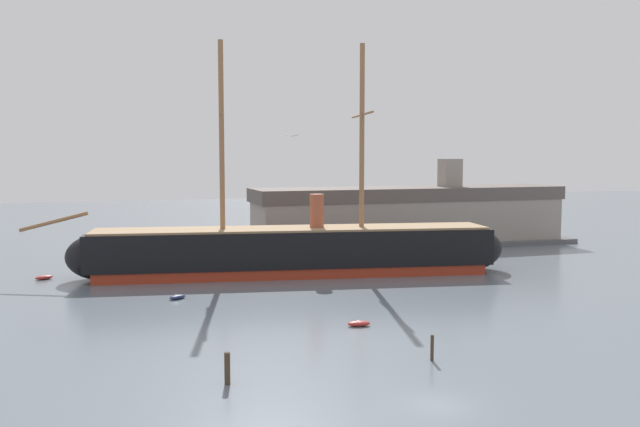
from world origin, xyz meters
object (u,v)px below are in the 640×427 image
mooring_piling_left_pair (432,348)px  dinghy_alongside_bow (177,297)px  mooring_piling_nearest (227,368)px  dockside_warehouse_right (410,216)px  tall_ship (293,250)px  motorboat_distant_centre (244,250)px  dinghy_far_left (44,277)px  motorboat_far_right (457,256)px  dinghy_near_centre (359,324)px  seagull_in_flight (292,136)px

mooring_piling_left_pair → dinghy_alongside_bow: bearing=120.1°
mooring_piling_nearest → dockside_warehouse_right: 72.77m
tall_ship → motorboat_distant_centre: (-2.64, 19.04, -2.51)m
tall_ship → mooring_piling_nearest: (-15.33, -38.43, -2.09)m
tall_ship → dinghy_far_left: bearing=168.2°
tall_ship → mooring_piling_left_pair: tall_ship is taller
tall_ship → motorboat_far_right: size_ratio=15.28×
dinghy_far_left → mooring_piling_nearest: 47.27m
dinghy_near_centre → mooring_piling_nearest: (-13.97, -11.53, 0.85)m
dinghy_far_left → motorboat_distant_centre: (27.83, 12.69, 0.42)m
dinghy_near_centre → seagull_in_flight: (-6.57, -1.36, 16.78)m
dinghy_near_centre → motorboat_far_right: motorboat_far_right is taller
dinghy_far_left → motorboat_distant_centre: bearing=24.5°
dinghy_alongside_bow → mooring_piling_left_pair: 32.00m
dinghy_alongside_bow → seagull_in_flight: 25.81m
mooring_piling_nearest → motorboat_far_right: bearing=45.8°
dockside_warehouse_right → seagull_in_flight: size_ratio=59.62×
tall_ship → motorboat_far_right: bearing=9.3°
motorboat_distant_centre → mooring_piling_left_pair: bearing=-87.1°
motorboat_distant_centre → seagull_in_flight: (-5.30, -47.30, 16.35)m
dinghy_near_centre → mooring_piling_nearest: 18.13m
tall_ship → dinghy_far_left: size_ratio=25.87×
motorboat_far_right → motorboat_distant_centre: size_ratio=0.86×
dinghy_near_centre → mooring_piling_nearest: mooring_piling_nearest is taller
dockside_warehouse_right → tall_ship: bearing=-141.7°
tall_ship → mooring_piling_nearest: tall_ship is taller
motorboat_distant_centre → dockside_warehouse_right: size_ratio=0.08×
dinghy_near_centre → mooring_piling_nearest: bearing=-140.5°
dinghy_near_centre → motorboat_distant_centre: motorboat_distant_centre is taller
tall_ship → dinghy_far_left: tall_ship is taller
seagull_in_flight → motorboat_far_right: bearing=43.6°
motorboat_distant_centre → mooring_piling_left_pair: mooring_piling_left_pair is taller
mooring_piling_left_pair → dinghy_near_centre: bearing=98.2°
mooring_piling_left_pair → seagull_in_flight: seagull_in_flight is taller
dinghy_near_centre → dockside_warehouse_right: (27.92, 47.86, 4.75)m
dinghy_near_centre → dockside_warehouse_right: 55.61m
dinghy_near_centre → motorboat_distant_centre: bearing=91.6°
dinghy_near_centre → seagull_in_flight: 18.07m
dinghy_alongside_bow → seagull_in_flight: seagull_in_flight is taller
motorboat_far_right → motorboat_distant_centre: 32.43m
dockside_warehouse_right → dinghy_far_left: bearing=-165.6°
motorboat_far_right → mooring_piling_nearest: mooring_piling_nearest is taller
tall_ship → dinghy_near_centre: size_ratio=28.10×
mooring_piling_nearest → motorboat_distant_centre: bearing=77.5°
motorboat_distant_centre → dockside_warehouse_right: 29.58m
tall_ship → motorboat_distant_centre: tall_ship is taller
tall_ship → dinghy_alongside_bow: size_ratio=28.86×
dinghy_far_left → mooring_piling_left_pair: size_ratio=1.21×
tall_ship → mooring_piling_left_pair: bearing=-89.7°
motorboat_far_right → mooring_piling_nearest: 59.61m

